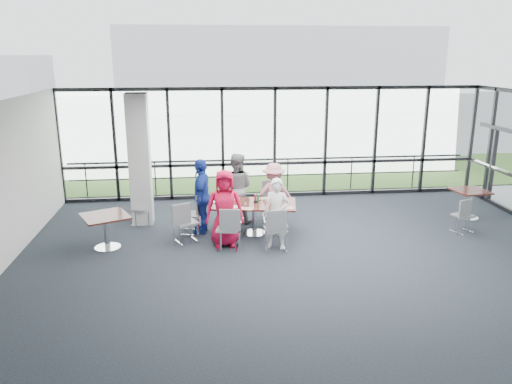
{
  "coord_description": "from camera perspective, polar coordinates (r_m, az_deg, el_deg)",
  "views": [
    {
      "loc": [
        -2.1,
        -9.08,
        4.08
      ],
      "look_at": [
        -0.92,
        1.59,
        1.1
      ],
      "focal_mm": 35.0,
      "sensor_mm": 36.0,
      "label": 1
    }
  ],
  "objects": [
    {
      "name": "ceiling",
      "position": [
        9.36,
        6.78,
        10.02
      ],
      "size": [
        12.0,
        10.0,
        0.04
      ],
      "primitive_type": "cube",
      "color": "silver",
      "rests_on": "ground"
    },
    {
      "name": "plate_end",
      "position": [
        11.62,
        -4.27,
        -1.14
      ],
      "size": [
        0.28,
        0.28,
        0.01
      ],
      "primitive_type": "cylinder",
      "color": "white",
      "rests_on": "main_table"
    },
    {
      "name": "condiment_caddy",
      "position": [
        11.57,
        -0.02,
        -1.11
      ],
      "size": [
        0.1,
        0.07,
        0.04
      ],
      "primitive_type": "cube",
      "color": "black",
      "rests_on": "main_table"
    },
    {
      "name": "tumbler_d",
      "position": [
        11.47,
        -3.73,
        -1.06
      ],
      "size": [
        0.06,
        0.06,
        0.13
      ],
      "primitive_type": "cylinder",
      "color": "white",
      "rests_on": "main_table"
    },
    {
      "name": "chair_spare_lb",
      "position": [
        12.6,
        -13.09,
        -1.88
      ],
      "size": [
        0.49,
        0.49,
        0.8
      ],
      "primitive_type": null,
      "rotation": [
        0.0,
        0.0,
        2.83
      ],
      "color": "slate",
      "rests_on": "ground"
    },
    {
      "name": "menu_a",
      "position": [
        11.12,
        -1.2,
        -1.89
      ],
      "size": [
        0.38,
        0.31,
        0.0
      ],
      "primitive_type": "cube",
      "rotation": [
        0.0,
        0.0,
        -0.29
      ],
      "color": "beige",
      "rests_on": "main_table"
    },
    {
      "name": "diner_near_right",
      "position": [
        10.7,
        2.37,
        -2.5
      ],
      "size": [
        0.68,
        0.6,
        1.55
      ],
      "primitive_type": "imported",
      "rotation": [
        0.0,
        0.0,
        -0.4
      ],
      "color": "white",
      "rests_on": "ground"
    },
    {
      "name": "apron",
      "position": [
        19.63,
        -0.04,
        3.46
      ],
      "size": [
        80.0,
        70.0,
        0.02
      ],
      "primitive_type": "cube",
      "color": "gray",
      "rests_on": "ground"
    },
    {
      "name": "plate_nl",
      "position": [
        11.23,
        -2.75,
        -1.71
      ],
      "size": [
        0.28,
        0.28,
        0.01
      ],
      "primitive_type": "cylinder",
      "color": "white",
      "rests_on": "main_table"
    },
    {
      "name": "tumbler_b",
      "position": [
        11.32,
        1.25,
        -1.24
      ],
      "size": [
        0.07,
        0.07,
        0.14
      ],
      "primitive_type": "cylinder",
      "color": "white",
      "rests_on": "main_table"
    },
    {
      "name": "diner_end",
      "position": [
        11.68,
        -6.21,
        -0.46
      ],
      "size": [
        0.73,
        1.11,
        1.77
      ],
      "primitive_type": "imported",
      "rotation": [
        0.0,
        0.0,
        -1.74
      ],
      "color": "navy",
      "rests_on": "ground"
    },
    {
      "name": "menu_c",
      "position": [
        11.9,
        0.84,
        -0.73
      ],
      "size": [
        0.29,
        0.23,
        0.0
      ],
      "primitive_type": "cube",
      "rotation": [
        0.0,
        0.0,
        0.14
      ],
      "color": "beige",
      "rests_on": "main_table"
    },
    {
      "name": "chair_main_nl",
      "position": [
        10.71,
        -3.27,
        -4.21
      ],
      "size": [
        0.54,
        0.54,
        0.94
      ],
      "primitive_type": null,
      "rotation": [
        0.0,
        0.0,
        -0.19
      ],
      "color": "slate",
      "rests_on": "ground"
    },
    {
      "name": "plate_nr",
      "position": [
        11.17,
        2.38,
        -1.81
      ],
      "size": [
        0.25,
        0.25,
        0.01
      ],
      "primitive_type": "cylinder",
      "color": "white",
      "rests_on": "main_table"
    },
    {
      "name": "side_table_left",
      "position": [
        11.17,
        -16.82,
        -3.1
      ],
      "size": [
        1.21,
        1.21,
        0.75
      ],
      "rotation": [
        0.0,
        0.0,
        0.44
      ],
      "color": "#3D1B11",
      "rests_on": "ground"
    },
    {
      "name": "hangar_main",
      "position": [
        41.55,
        2.19,
        14.01
      ],
      "size": [
        24.0,
        10.0,
        6.0
      ],
      "primitive_type": "cube",
      "color": "silver",
      "rests_on": "ground"
    },
    {
      "name": "main_table",
      "position": [
        11.56,
        -0.16,
        -1.89
      ],
      "size": [
        2.04,
        1.34,
        0.75
      ],
      "rotation": [
        0.0,
        0.0,
        -0.17
      ],
      "color": "#3D1B11",
      "rests_on": "ground"
    },
    {
      "name": "floor",
      "position": [
        10.18,
        6.2,
        -8.27
      ],
      "size": [
        12.0,
        10.0,
        0.02
      ],
      "primitive_type": "cube",
      "color": "#1C232A",
      "rests_on": "ground"
    },
    {
      "name": "curtain_wall_back",
      "position": [
        14.45,
        2.14,
        5.62
      ],
      "size": [
        12.0,
        0.1,
        3.2
      ],
      "primitive_type": "cube",
      "color": "white",
      "rests_on": "ground"
    },
    {
      "name": "diner_far_left",
      "position": [
        12.35,
        -2.28,
        0.46
      ],
      "size": [
        0.95,
        0.72,
        1.75
      ],
      "primitive_type": "imported",
      "rotation": [
        0.0,
        0.0,
        2.89
      ],
      "color": "slate",
      "rests_on": "ground"
    },
    {
      "name": "diner_near_left",
      "position": [
        10.84,
        -3.6,
        -1.87
      ],
      "size": [
        0.84,
        0.56,
        1.69
      ],
      "primitive_type": "imported",
      "rotation": [
        0.0,
        0.0,
        -0.03
      ],
      "color": "red",
      "rests_on": "ground"
    },
    {
      "name": "chair_spare_la",
      "position": [
        11.21,
        -7.99,
        -3.46
      ],
      "size": [
        0.6,
        0.6,
        0.92
      ],
      "primitive_type": null,
      "rotation": [
        0.0,
        0.0,
        0.43
      ],
      "color": "slate",
      "rests_on": "ground"
    },
    {
      "name": "green_bottle",
      "position": [
        11.52,
        0.24,
        -0.77
      ],
      "size": [
        0.05,
        0.05,
        0.2
      ],
      "primitive_type": "cylinder",
      "color": "#136C26",
      "rests_on": "main_table"
    },
    {
      "name": "side_table_right",
      "position": [
        13.78,
        23.22,
        -0.29
      ],
      "size": [
        0.89,
        0.89,
        0.75
      ],
      "rotation": [
        0.0,
        0.0,
        0.1
      ],
      "color": "#3D1B11",
      "rests_on": "ground"
    },
    {
      "name": "chair_main_end",
      "position": [
        11.76,
        -7.48,
        -2.54
      ],
      "size": [
        0.55,
        0.55,
        0.92
      ],
      "primitive_type": null,
      "rotation": [
        0.0,
        0.0,
        -1.84
      ],
      "color": "slate",
      "rests_on": "ground"
    },
    {
      "name": "wall_front",
      "position": [
        5.22,
        18.87,
        -13.76
      ],
      "size": [
        12.0,
        0.1,
        3.2
      ],
      "primitive_type": "cube",
      "color": "silver",
      "rests_on": "ground"
    },
    {
      "name": "structural_column",
      "position": [
        12.43,
        -13.14,
        3.59
      ],
      "size": [
        0.5,
        0.5,
        3.2
      ],
      "primitive_type": "cube",
      "color": "silver",
      "rests_on": "ground"
    },
    {
      "name": "exit_door",
      "position": [
        15.48,
        25.44,
        2.71
      ],
      "size": [
        0.12,
        1.6,
        2.1
      ],
      "primitive_type": "cube",
      "color": "black",
      "rests_on": "ground"
    },
    {
      "name": "grass_strip",
      "position": [
        17.69,
        0.67,
        2.21
      ],
      "size": [
        80.0,
        5.0,
        0.01
      ],
      "primitive_type": "cube",
      "color": "#2D551D",
      "rests_on": "ground"
    },
    {
      "name": "plate_fl",
      "position": [
        11.89,
        -2.5,
        -0.73
      ],
      "size": [
        0.26,
        0.26,
        0.01
      ],
      "primitive_type": "cylinder",
      "color": "white",
      "rests_on": "main_table"
    },
    {
      "name": "plate_fr",
      "position": [
        11.8,
        1.98,
        -0.84
      ],
      "size": [
        0.28,
        0.28,
        0.01
      ],
      "primitive_type": "cylinder",
      "color": "white",
      "rests_on": "main_table"
    },
    {
      "name": "diner_far_right",
      "position": [
        12.26,
        2.03,
        -0.18
      ],
      "size": [
        0.99,
        0.51,
        1.53
      ],
      "primitive_type": "imported",
      "rotation": [
        0.0,
        0.0,
        3.14
      ],
      "color": "#CE818A",
      "rests_on": "ground"
    },
    {
      "name": "tumbler_c",
      "position": [
        11.72,
        0.38,
        -0.63
      ],
      "size": [
        0.07,
        0.07,
        0.14
      ],
      "primitive_type": "cylinder",
      "color": "white",
      "rests_on": "main_table"
    },
    {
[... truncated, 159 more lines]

